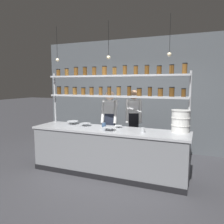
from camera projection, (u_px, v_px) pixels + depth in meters
name	position (u px, v px, depth m)	size (l,w,h in m)	color
ground_plane	(108.00, 173.00, 4.47)	(40.00, 40.00, 0.00)	#3D3D42
back_wall	(136.00, 94.00, 6.11)	(5.56, 0.12, 3.05)	#4C5156
prep_counter	(108.00, 151.00, 4.41)	(3.16, 0.76, 0.92)	gray
spice_shelf_unit	(114.00, 87.00, 4.55)	(3.05, 0.28, 2.19)	#ADAFB5
chef_left	(110.00, 122.00, 5.02)	(0.40, 0.32, 1.66)	black
chef_center	(134.00, 121.00, 5.00)	(0.41, 0.34, 1.68)	black
container_stack	(181.00, 121.00, 4.03)	(0.34, 0.34, 0.42)	white
prep_bowl_near_left	(109.00, 129.00, 4.20)	(0.24, 0.24, 0.06)	#B2B7BC
prep_bowl_center_front	(118.00, 127.00, 4.49)	(0.16, 0.16, 0.04)	silver
prep_bowl_center_back	(73.00, 123.00, 4.87)	(0.26, 0.26, 0.07)	silver
prep_bowl_near_right	(86.00, 125.00, 4.67)	(0.22, 0.22, 0.06)	#B2B7BC
serving_cup_front	(104.00, 125.00, 4.56)	(0.09, 0.09, 0.09)	#334C70
serving_cup_by_board	(143.00, 130.00, 4.06)	(0.08, 0.08, 0.08)	#B2B7BC
pendant_light_row	(108.00, 55.00, 4.17)	(2.38, 0.07, 0.72)	black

